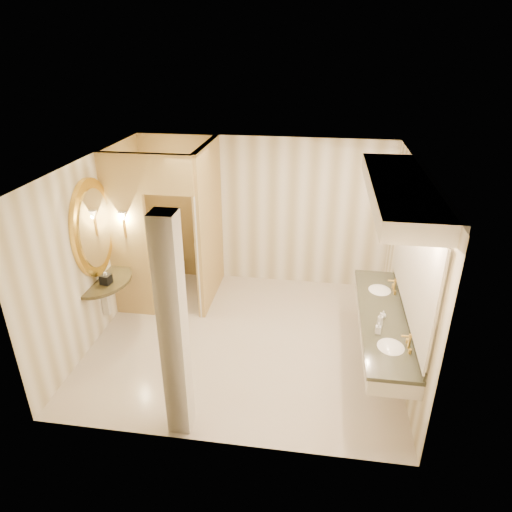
{
  "coord_description": "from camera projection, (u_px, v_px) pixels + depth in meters",
  "views": [
    {
      "loc": [
        1.01,
        -5.68,
        4.17
      ],
      "look_at": [
        0.15,
        0.2,
        1.33
      ],
      "focal_mm": 32.0,
      "sensor_mm": 36.0,
      "label": 1
    }
  ],
  "objects": [
    {
      "name": "pillar",
      "position": [
        174.0,
        331.0,
        4.87
      ],
      "size": [
        0.26,
        0.26,
        2.7
      ],
      "primitive_type": "cube",
      "color": "silver",
      "rests_on": "floor"
    },
    {
      "name": "wall_front",
      "position": [
        210.0,
        346.0,
        4.63
      ],
      "size": [
        4.5,
        0.02,
        2.7
      ],
      "primitive_type": "cube",
      "color": "white",
      "rests_on": "floor"
    },
    {
      "name": "wall_back",
      "position": [
        263.0,
        212.0,
        8.2
      ],
      "size": [
        4.5,
        0.02,
        2.7
      ],
      "primitive_type": "cube",
      "color": "white",
      "rests_on": "floor"
    },
    {
      "name": "soap_bottle_a",
      "position": [
        378.0,
        328.0,
        5.62
      ],
      "size": [
        0.07,
        0.07,
        0.14
      ],
      "primitive_type": "imported",
      "rotation": [
        0.0,
        0.0,
        -0.06
      ],
      "color": "beige",
      "rests_on": "vanity"
    },
    {
      "name": "toilet",
      "position": [
        173.0,
        266.0,
        8.45
      ],
      "size": [
        0.42,
        0.71,
        0.71
      ],
      "primitive_type": "imported",
      "rotation": [
        0.0,
        0.0,
        3.1
      ],
      "color": "white",
      "rests_on": "floor"
    },
    {
      "name": "soap_bottle_c",
      "position": [
        380.0,
        320.0,
        5.74
      ],
      "size": [
        0.1,
        0.1,
        0.2
      ],
      "primitive_type": "imported",
      "rotation": [
        0.0,
        0.0,
        0.4
      ],
      "color": "#C6B28C",
      "rests_on": "vanity"
    },
    {
      "name": "toilet_closet",
      "position": [
        186.0,
        228.0,
        7.41
      ],
      "size": [
        1.5,
        1.55,
        2.7
      ],
      "color": "tan",
      "rests_on": "floor"
    },
    {
      "name": "vanity",
      "position": [
        394.0,
        264.0,
        5.68
      ],
      "size": [
        0.75,
        2.72,
        2.09
      ],
      "color": "silver",
      "rests_on": "floor"
    },
    {
      "name": "wall_left",
      "position": [
        93.0,
        251.0,
        6.71
      ],
      "size": [
        0.02,
        4.0,
        2.7
      ],
      "primitive_type": "cube",
      "color": "white",
      "rests_on": "floor"
    },
    {
      "name": "wall_right",
      "position": [
        409.0,
        271.0,
        6.12
      ],
      "size": [
        0.02,
        4.0,
        2.7
      ],
      "primitive_type": "cube",
      "color": "white",
      "rests_on": "floor"
    },
    {
      "name": "wall_sconce",
      "position": [
        123.0,
        217.0,
        6.89
      ],
      "size": [
        0.14,
        0.14,
        0.42
      ],
      "color": "gold",
      "rests_on": "toilet_closet"
    },
    {
      "name": "ceiling",
      "position": [
        242.0,
        166.0,
        5.83
      ],
      "size": [
        4.5,
        4.5,
        0.0
      ],
      "primitive_type": "plane",
      "rotation": [
        3.14,
        0.0,
        0.0
      ],
      "color": "white",
      "rests_on": "wall_back"
    },
    {
      "name": "console_shelf",
      "position": [
        96.0,
        250.0,
        6.72
      ],
      "size": [
        1.13,
        1.13,
        2.02
      ],
      "color": "black",
      "rests_on": "floor"
    },
    {
      "name": "floor",
      "position": [
        245.0,
        339.0,
        7.0
      ],
      "size": [
        4.5,
        4.5,
        0.0
      ],
      "primitive_type": "plane",
      "color": "beige",
      "rests_on": "ground"
    },
    {
      "name": "soap_bottle_b",
      "position": [
        383.0,
        314.0,
        5.93
      ],
      "size": [
        0.09,
        0.09,
        0.11
      ],
      "primitive_type": "imported",
      "rotation": [
        0.0,
        0.0,
        0.15
      ],
      "color": "silver",
      "rests_on": "vanity"
    },
    {
      "name": "tissue_box",
      "position": [
        106.0,
        279.0,
        6.76
      ],
      "size": [
        0.16,
        0.16,
        0.14
      ],
      "primitive_type": "cube",
      "rotation": [
        0.0,
        0.0,
        -0.16
      ],
      "color": "black",
      "rests_on": "console_shelf"
    }
  ]
}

